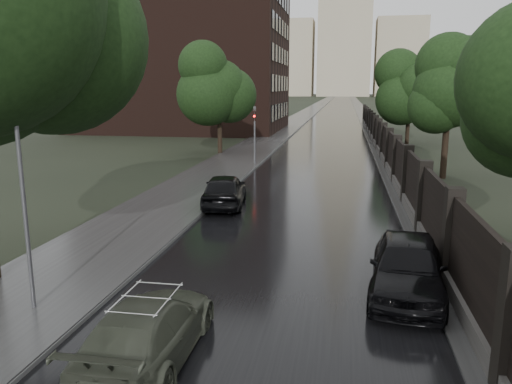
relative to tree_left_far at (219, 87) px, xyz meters
name	(u,v)px	position (x,y,z in m)	size (l,w,h in m)	color
ground	(246,370)	(8.00, -30.00, -5.24)	(800.00, 800.00, 0.00)	black
road	(341,101)	(8.00, 160.00, -5.23)	(8.00, 420.00, 0.02)	black
sidewalk_left	(325,101)	(2.00, 160.00, -5.16)	(4.00, 420.00, 0.16)	#2D2D2D
verge_right	(355,101)	(13.50, 160.00, -5.20)	(3.00, 420.00, 0.08)	#2D2D2D
fence_right	(381,142)	(12.60, 2.01, -4.23)	(0.45, 75.72, 2.70)	#383533
tree_left_far	(219,87)	(0.00, 0.00, 0.00)	(4.25, 4.25, 7.39)	black
tree_right_b	(449,93)	(15.50, -8.00, -0.29)	(4.08, 4.08, 7.01)	black
tree_right_c	(410,91)	(15.50, 10.00, -0.29)	(4.08, 4.08, 7.01)	black
lamp_post	(24,204)	(2.60, -28.50, -2.57)	(0.25, 0.12, 5.11)	#59595E
traffic_light	(255,130)	(3.70, -5.01, -2.84)	(0.16, 0.32, 4.00)	#59595E
brick_building	(183,47)	(-10.00, 22.00, 4.76)	(24.00, 18.00, 20.00)	black
stalinist_tower	(345,29)	(8.00, 270.00, 33.14)	(92.00, 30.00, 159.00)	tan
volga_sedan	(148,330)	(6.07, -29.99, -4.61)	(1.78, 4.37, 1.27)	#3D4134
hatchback_left	(225,190)	(4.50, -17.15, -4.49)	(1.77, 4.39, 1.50)	black
car_right_near	(407,266)	(11.40, -25.83, -4.47)	(1.82, 4.52, 1.54)	black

